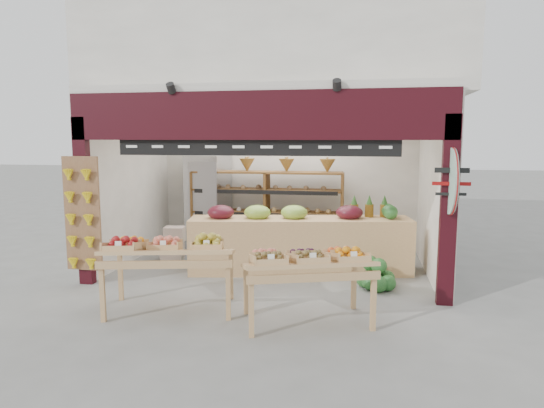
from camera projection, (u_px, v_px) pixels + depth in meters
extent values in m
plane|color=slate|center=(267.00, 274.00, 8.36)|extent=(60.00, 60.00, 0.00)
cube|color=white|center=(288.00, 177.00, 10.39)|extent=(5.76, 0.18, 3.00)
cube|color=white|center=(130.00, 182.00, 9.25)|extent=(0.18, 3.38, 3.00)
cube|color=white|center=(435.00, 187.00, 8.24)|extent=(0.18, 3.38, 3.00)
cube|color=white|center=(274.00, 96.00, 8.53)|extent=(5.76, 3.38, 0.12)
cube|color=white|center=(284.00, 41.00, 9.45)|extent=(6.36, 4.60, 2.40)
cube|color=black|center=(253.00, 115.00, 6.98)|extent=(5.70, 0.14, 0.70)
cube|color=black|center=(84.00, 202.00, 7.66)|extent=(0.22, 0.14, 2.65)
cube|color=black|center=(448.00, 211.00, 6.66)|extent=(0.22, 0.14, 2.65)
cube|color=black|center=(254.00, 147.00, 7.07)|extent=(4.20, 0.05, 0.26)
cylinder|color=white|center=(261.00, 130.00, 7.09)|extent=(0.34, 0.05, 0.34)
cube|color=brown|center=(82.00, 214.00, 7.59)|extent=(0.60, 0.04, 1.80)
cylinder|color=#A1CBB7|center=(451.00, 181.00, 6.52)|extent=(0.04, 0.90, 0.90)
cylinder|color=maroon|center=(451.00, 181.00, 6.49)|extent=(0.01, 0.92, 0.92)
cube|color=brown|center=(196.00, 210.00, 10.23)|extent=(0.05, 0.51, 1.64)
cube|color=brown|center=(267.00, 212.00, 9.95)|extent=(0.05, 0.51, 1.64)
cube|color=brown|center=(342.00, 214.00, 9.67)|extent=(0.05, 0.51, 1.64)
cube|color=brown|center=(267.00, 234.00, 10.01)|extent=(3.07, 0.51, 0.04)
cube|color=brown|center=(267.00, 212.00, 9.95)|extent=(3.07, 0.51, 0.04)
cube|color=brown|center=(267.00, 190.00, 9.89)|extent=(3.07, 0.51, 0.04)
cube|color=brown|center=(267.00, 172.00, 9.84)|extent=(3.07, 0.51, 0.04)
cone|color=olive|center=(209.00, 165.00, 10.04)|extent=(0.32, 0.32, 0.28)
cone|color=olive|center=(247.00, 165.00, 9.90)|extent=(0.32, 0.32, 0.28)
cone|color=olive|center=(287.00, 166.00, 9.75)|extent=(0.32, 0.32, 0.28)
cone|color=olive|center=(327.00, 166.00, 9.60)|extent=(0.32, 0.32, 0.28)
cube|color=#ADAFB4|center=(209.00, 202.00, 10.29)|extent=(0.87, 0.87, 1.97)
cube|color=beige|center=(172.00, 251.00, 9.30)|extent=(0.46, 0.37, 0.35)
cube|color=beige|center=(174.00, 234.00, 9.25)|extent=(0.41, 0.35, 0.29)
cube|color=#134A20|center=(200.00, 254.00, 9.19)|extent=(0.43, 0.35, 0.29)
cube|color=beige|center=(204.00, 249.00, 9.59)|extent=(0.39, 0.33, 0.27)
cube|color=tan|center=(300.00, 245.00, 8.43)|extent=(3.88, 1.39, 0.95)
ellipsoid|color=#59141E|center=(221.00, 212.00, 8.37)|extent=(0.47, 0.42, 0.25)
ellipsoid|color=#8CB23F|center=(257.00, 212.00, 8.36)|extent=(0.47, 0.42, 0.25)
ellipsoid|color=#8CB23F|center=(294.00, 212.00, 8.35)|extent=(0.47, 0.42, 0.25)
ellipsoid|color=#59141E|center=(349.00, 213.00, 8.35)|extent=(0.47, 0.42, 0.25)
cylinder|color=olive|center=(354.00, 211.00, 8.50)|extent=(0.15, 0.15, 0.22)
cylinder|color=olive|center=(369.00, 211.00, 8.50)|extent=(0.15, 0.15, 0.22)
cylinder|color=olive|center=(384.00, 211.00, 8.50)|extent=(0.15, 0.15, 0.22)
cube|color=tan|center=(170.00, 252.00, 6.52)|extent=(1.88, 1.31, 0.25)
cube|color=tan|center=(103.00, 295.00, 6.14)|extent=(0.07, 0.07, 0.70)
cube|color=tan|center=(228.00, 294.00, 6.20)|extent=(0.07, 0.07, 0.70)
cube|color=tan|center=(121.00, 276.00, 6.97)|extent=(0.07, 0.07, 0.70)
cube|color=tan|center=(231.00, 275.00, 7.03)|extent=(0.07, 0.07, 0.70)
cube|color=tan|center=(307.00, 264.00, 6.09)|extent=(1.80, 1.35, 0.24)
cube|color=tan|center=(251.00, 311.00, 5.66)|extent=(0.08, 0.08, 0.65)
cube|color=tan|center=(373.00, 305.00, 5.86)|extent=(0.08, 0.08, 0.65)
cube|color=tan|center=(246.00, 290.00, 6.43)|extent=(0.08, 0.08, 0.65)
cube|color=tan|center=(354.00, 286.00, 6.63)|extent=(0.08, 0.08, 0.65)
sphere|color=#1A4E20|center=(370.00, 282.00, 7.46)|extent=(0.25, 0.25, 0.25)
sphere|color=#1A4E20|center=(388.00, 283.00, 7.41)|extent=(0.25, 0.25, 0.25)
sphere|color=#1A4E20|center=(370.00, 277.00, 7.72)|extent=(0.25, 0.25, 0.25)
sphere|color=#1A4E20|center=(387.00, 278.00, 7.67)|extent=(0.25, 0.25, 0.25)
sphere|color=#1A4E20|center=(379.00, 266.00, 7.53)|extent=(0.25, 0.25, 0.25)
sphere|color=#1A4E20|center=(379.00, 284.00, 7.34)|extent=(0.25, 0.25, 0.25)
sphere|color=#1A4E20|center=(364.00, 279.00, 7.60)|extent=(0.25, 0.25, 0.25)
sphere|color=#1A4E20|center=(370.00, 263.00, 7.70)|extent=(0.25, 0.25, 0.25)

